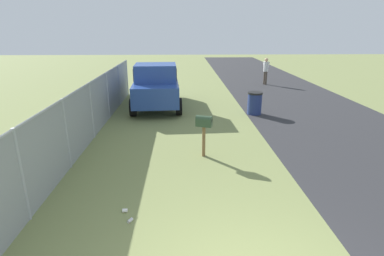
% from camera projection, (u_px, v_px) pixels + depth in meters
% --- Properties ---
extents(road_asphalt, '(60.00, 6.06, 0.01)m').
position_uv_depth(road_asphalt, '(362.00, 145.00, 9.97)').
color(road_asphalt, '#2D2D30').
rests_on(road_asphalt, ground).
extents(mailbox, '(0.34, 0.50, 1.25)m').
position_uv_depth(mailbox, '(204.00, 124.00, 8.86)').
color(mailbox, brown).
rests_on(mailbox, ground).
extents(pickup_truck, '(4.90, 2.42, 2.09)m').
position_uv_depth(pickup_truck, '(156.00, 84.00, 14.33)').
color(pickup_truck, '#284793').
rests_on(pickup_truck, ground).
extents(trash_bin, '(0.64, 0.64, 0.98)m').
position_uv_depth(trash_bin, '(255.00, 103.00, 13.40)').
color(trash_bin, navy).
rests_on(trash_bin, ground).
extents(pedestrian, '(0.44, 0.36, 1.73)m').
position_uv_depth(pedestrian, '(266.00, 69.00, 20.13)').
color(pedestrian, '#4C4238').
rests_on(pedestrian, ground).
extents(fence_section, '(14.39, 0.07, 1.93)m').
position_uv_depth(fence_section, '(91.00, 109.00, 10.36)').
color(fence_section, '#9EA3A8').
rests_on(fence_section, ground).
extents(litter_can_by_mailbox, '(0.14, 0.12, 0.07)m').
position_uv_depth(litter_can_by_mailbox, '(130.00, 220.00, 6.06)').
color(litter_can_by_mailbox, silver).
rests_on(litter_can_by_mailbox, ground).
extents(litter_cup_midfield_a, '(0.08, 0.10, 0.08)m').
position_uv_depth(litter_cup_midfield_a, '(125.00, 210.00, 6.37)').
color(litter_cup_midfield_a, white).
rests_on(litter_cup_midfield_a, ground).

